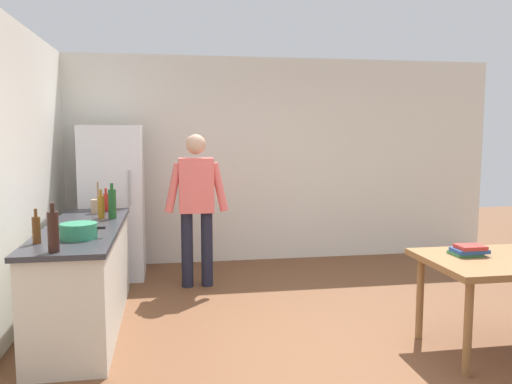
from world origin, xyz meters
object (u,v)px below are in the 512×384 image
Objects in this scene: refrigerator at (113,202)px; bottle_wine_dark at (53,231)px; book_stack at (469,250)px; bottle_wine_green at (112,203)px; bottle_sauce_red at (106,202)px; cooking_pot at (79,231)px; bottle_beer_brown at (36,229)px; bottle_oil_amber at (101,206)px; utensil_jar at (97,205)px; person at (196,200)px.

refrigerator reaches higher than bottle_wine_dark.
refrigerator reaches higher than book_stack.
bottle_sauce_red is at bearing 102.77° from bottle_wine_green.
cooking_pot is 0.31m from bottle_beer_brown.
bottle_wine_dark and bottle_wine_green have the same top height.
bottle_sauce_red reaches higher than book_stack.
bottle_wine_green is at bearing 80.24° from cooking_pot.
refrigerator is 7.50× the size of bottle_sauce_red.
bottle_sauce_red is 0.53m from bottle_wine_green.
bottle_beer_brown is 0.93× the size of bottle_oil_amber.
bottle_sauce_red is 0.71× the size of bottle_wine_green.
refrigerator reaches higher than bottle_oil_amber.
bottle_oil_amber is at bearing 154.83° from book_stack.
utensil_jar is at bearing 88.15° from bottle_wine_dark.
person is 5.31× the size of utensil_jar.
utensil_jar is at bearing -164.99° from person.
person reaches higher than bottle_sauce_red.
bottle_oil_amber is 3.29m from book_stack.
book_stack is at bearing -25.17° from bottle_oil_amber.
bottle_wine_dark is (-1.08, -2.03, 0.07)m from person.
person reaches higher than cooking_pot.
bottle_sauce_red is (0.08, 0.14, 0.02)m from utensil_jar.
book_stack is (3.11, 0.00, -0.25)m from bottle_wine_dark.
cooking_pot is 1.30m from utensil_jar.
book_stack is at bearing -40.88° from refrigerator.
person reaches higher than bottle_wine_dark.
bottle_sauce_red is at bearing -171.62° from person.
bottle_wine_dark is (-0.06, -1.75, 0.07)m from utensil_jar.
bottle_sauce_red is (-0.01, 0.49, -0.02)m from bottle_oil_amber.
bottle_wine_dark is at bearing -94.07° from bottle_sauce_red.
bottle_wine_green is at bearing 154.39° from book_stack.
cooking_pot is 1.67× the size of bottle_sauce_red.
cooking_pot is 1.43× the size of bottle_oil_amber.
book_stack is at bearing -25.61° from bottle_wine_green.
book_stack is (2.98, -1.88, -0.21)m from bottle_sauce_red.
book_stack is (2.97, -1.39, -0.22)m from bottle_oil_amber.
person is at bearing 38.05° from bottle_wine_green.
refrigerator is at bearing 139.12° from book_stack.
bottle_wine_dark is (-0.09, -0.45, 0.09)m from cooking_pot.
bottle_oil_amber is (0.05, 0.95, 0.06)m from cooking_pot.
bottle_beer_brown is at bearing -153.79° from cooking_pot.
bottle_oil_amber is 0.82× the size of bottle_wine_green.
person is 2.87m from book_stack.
refrigerator is at bearing 84.64° from utensil_jar.
cooking_pot is at bearing -91.16° from refrigerator.
cooking_pot is at bearing 26.21° from bottle_beer_brown.
bottle_beer_brown is (-0.24, -1.44, 0.03)m from utensil_jar.
utensil_jar is 0.94× the size of bottle_wine_green.
cooking_pot is 1.25× the size of utensil_jar.
bottle_beer_brown is (-0.32, -2.27, 0.11)m from refrigerator.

